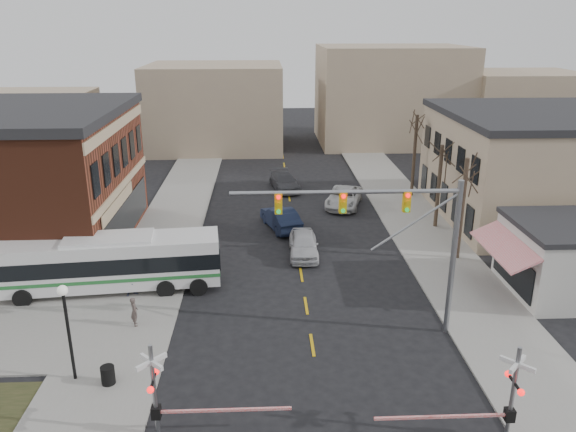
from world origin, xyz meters
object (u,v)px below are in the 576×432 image
at_px(car_d, 285,182).
at_px(rr_crossing_west, 166,392).
at_px(trash_bin, 108,375).
at_px(car_a, 303,244).
at_px(rr_crossing_east, 501,396).
at_px(transit_bus, 111,262).
at_px(street_lamp, 66,314).
at_px(traffic_signal_mast, 395,226).
at_px(car_c, 344,197).
at_px(pedestrian_far, 133,281).
at_px(pedestrian_near, 134,312).
at_px(car_b, 281,218).

bearing_deg(car_d, rr_crossing_west, -110.68).
relative_size(trash_bin, car_a, 0.17).
bearing_deg(rr_crossing_west, rr_crossing_east, -3.41).
bearing_deg(transit_bus, street_lamp, -86.82).
relative_size(traffic_signal_mast, car_c, 1.93).
height_order(transit_bus, street_lamp, street_lamp).
distance_m(rr_crossing_west, pedestrian_far, 12.24).
height_order(car_c, car_d, car_c).
relative_size(trash_bin, pedestrian_far, 0.47).
bearing_deg(transit_bus, pedestrian_near, -63.12).
distance_m(car_d, pedestrian_far, 23.17).
distance_m(transit_bus, car_b, 14.20).
distance_m(rr_crossing_west, car_d, 33.25).
relative_size(car_d, pedestrian_near, 3.33).
bearing_deg(car_b, rr_crossing_east, 89.94).
distance_m(car_a, pedestrian_near, 12.95).
relative_size(car_c, car_d, 1.08).
bearing_deg(transit_bus, trash_bin, -77.43).
distance_m(transit_bus, car_c, 21.79).
height_order(trash_bin, car_d, car_d).
relative_size(rr_crossing_east, street_lamp, 1.24).
xyz_separation_m(transit_bus, rr_crossing_east, (17.53, -13.20, 0.16)).
relative_size(street_lamp, car_a, 0.96).
bearing_deg(pedestrian_near, car_b, -49.82).
height_order(trash_bin, car_c, car_c).
xyz_separation_m(transit_bus, pedestrian_far, (1.37, -0.87, -0.81)).
relative_size(rr_crossing_east, pedestrian_near, 3.57).
distance_m(rr_crossing_west, rr_crossing_east, 12.38).
bearing_deg(car_b, car_d, -111.53).
relative_size(traffic_signal_mast, pedestrian_near, 6.95).
xyz_separation_m(car_c, pedestrian_near, (-13.52, -19.37, 0.12)).
bearing_deg(car_d, transit_bus, -128.97).
bearing_deg(rr_crossing_west, car_b, 77.41).
distance_m(car_a, car_d, 15.61).
bearing_deg(car_a, pedestrian_far, -149.98).
height_order(pedestrian_near, pedestrian_far, pedestrian_far).
distance_m(traffic_signal_mast, trash_bin, 14.59).
xyz_separation_m(car_b, car_c, (5.54, 5.20, -0.05)).
bearing_deg(transit_bus, car_b, 44.22).
bearing_deg(rr_crossing_east, street_lamp, 165.45).
bearing_deg(car_a, transit_bus, -156.56).
bearing_deg(car_c, pedestrian_near, -108.40).
bearing_deg(rr_crossing_east, pedestrian_far, 142.64).
distance_m(rr_crossing_west, trash_bin, 4.73).
bearing_deg(traffic_signal_mast, car_c, 88.40).
bearing_deg(trash_bin, car_a, 55.75).
relative_size(car_c, pedestrian_near, 3.59).
bearing_deg(pedestrian_near, traffic_signal_mast, -115.43).
bearing_deg(trash_bin, street_lamp, 164.66).
height_order(car_b, car_d, car_b).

